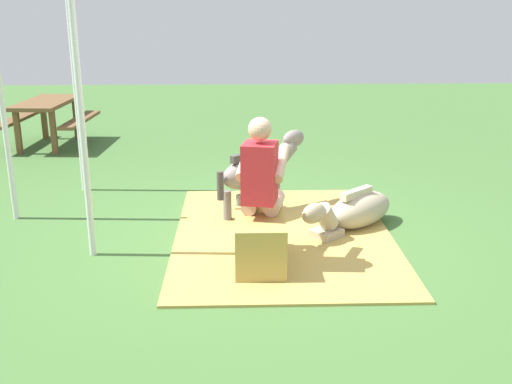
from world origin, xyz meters
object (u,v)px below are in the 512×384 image
object	(u,v)px
person_seated	(262,183)
picnic_bench	(47,111)
tent_pole_right	(76,87)
tent_pole_mid	(2,101)
tent_pole_left	(81,118)
pony_standing	(258,170)
hay_bale	(260,244)
pony_lying	(354,211)

from	to	relation	value
person_seated	picnic_bench	world-z (taller)	person_seated
tent_pole_right	tent_pole_mid	size ratio (longest dim) A/B	1.00
tent_pole_left	picnic_bench	world-z (taller)	tent_pole_left
pony_standing	tent_pole_right	size ratio (longest dim) A/B	0.41
hay_bale	tent_pole_mid	bearing A→B (deg)	62.28
pony_lying	person_seated	bearing A→B (deg)	128.97
person_seated	tent_pole_right	world-z (taller)	tent_pole_right
tent_pole_right	tent_pole_mid	world-z (taller)	same
tent_pole_right	tent_pole_mid	bearing A→B (deg)	154.58
person_seated	pony_standing	world-z (taller)	person_seated
pony_lying	tent_pole_right	xyz separation A→B (m)	(1.44, 3.15, 1.10)
tent_pole_left	person_seated	bearing A→B (deg)	-96.80
pony_lying	picnic_bench	distance (m)	5.83
tent_pole_left	tent_pole_mid	size ratio (longest dim) A/B	1.00
pony_standing	pony_lying	size ratio (longest dim) A/B	0.90
person_seated	tent_pole_mid	bearing A→B (deg)	65.31
hay_bale	tent_pole_mid	distance (m)	3.14
picnic_bench	pony_lying	bearing A→B (deg)	-132.33
pony_standing	tent_pole_right	distance (m)	2.50
tent_pole_right	tent_pole_mid	distance (m)	1.15
tent_pole_mid	picnic_bench	distance (m)	3.64
pony_standing	tent_pole_mid	xyz separation A→B (m)	(-0.03, 2.65, 0.77)
pony_standing	picnic_bench	xyz separation A→B (m)	(3.48, 3.31, 0.06)
tent_pole_right	tent_pole_mid	xyz separation A→B (m)	(-1.04, 0.49, 0.00)
tent_pole_left	hay_bale	bearing A→B (deg)	-102.69
person_seated	hay_bale	bearing A→B (deg)	171.91
hay_bale	tent_pole_left	size ratio (longest dim) A/B	0.26
pony_standing	tent_pole_right	world-z (taller)	tent_pole_right
pony_lying	picnic_bench	world-z (taller)	picnic_bench
tent_pole_left	tent_pole_mid	world-z (taller)	same
tent_pole_mid	pony_lying	bearing A→B (deg)	-96.41
hay_bale	tent_pole_left	distance (m)	1.91
tent_pole_left	tent_pole_mid	distance (m)	1.48
person_seated	pony_lying	bearing A→B (deg)	-51.03
hay_bale	tent_pole_left	xyz separation A→B (m)	(0.35, 1.55, 1.06)
hay_bale	person_seated	world-z (taller)	person_seated
tent_pole_left	tent_pole_right	distance (m)	2.14
pony_standing	pony_lying	distance (m)	1.13
tent_pole_right	picnic_bench	world-z (taller)	tent_pole_right
pony_standing	pony_lying	xyz separation A→B (m)	(-0.43, -0.99, -0.33)
pony_lying	tent_pole_right	world-z (taller)	tent_pole_right
hay_bale	tent_pole_left	bearing A→B (deg)	77.31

